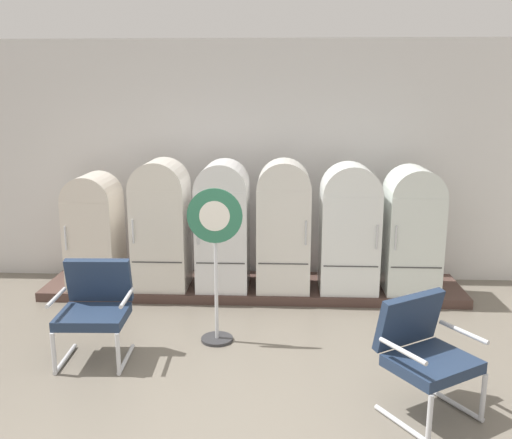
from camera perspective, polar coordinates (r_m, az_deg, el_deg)
The scene contains 11 objects.
back_wall at distance 7.32m, azimuth -0.10°, elevation 5.92°, with size 11.76×0.12×3.07m.
display_plinth at distance 7.05m, azimuth -0.35°, elevation -6.89°, with size 5.10×0.95×0.11m, color #49332D.
refrigerator_0 at distance 7.07m, azimuth -16.07°, elevation -0.74°, with size 0.58×0.65×1.37m.
refrigerator_1 at distance 6.83m, azimuth -9.59°, elevation -0.07°, with size 0.64×0.66×1.55m.
refrigerator_2 at distance 6.74m, azimuth -3.36°, elevation -0.15°, with size 0.61×0.71×1.53m.
refrigerator_3 at distance 6.65m, azimuth 2.81°, elevation -0.22°, with size 0.62×0.61×1.55m.
refrigerator_4 at distance 6.71m, azimuth 9.43°, elevation -0.48°, with size 0.67×0.62×1.51m.
refrigerator_5 at distance 6.87m, azimuth 15.53°, elevation -0.60°, with size 0.62×0.69×1.48m.
armchair_left at distance 5.46m, azimuth -16.00°, elevation -8.31°, with size 0.69×0.64×0.92m.
armchair_right at distance 4.60m, azimuth 16.67°, elevation -12.50°, with size 0.85×0.85×0.92m.
sign_stand at distance 5.48m, azimuth -4.12°, elevation -4.33°, with size 0.53×0.32×1.56m.
Camera 1 is at (0.35, -3.59, 2.46)m, focal length 39.48 mm.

